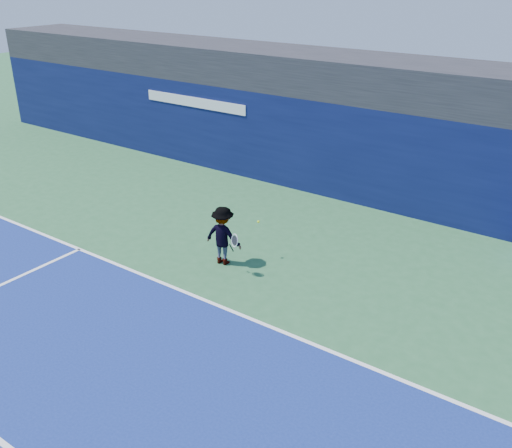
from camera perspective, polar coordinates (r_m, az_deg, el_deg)
The scene contains 6 objects.
ground at distance 10.66m, azimuth -12.88°, elevation -15.68°, with size 80.00×80.00×0.00m, color #2A5D35.
baseline at distance 12.37m, azimuth -2.54°, elevation -8.65°, with size 24.00×0.10×0.01m, color white.
stadium_band at distance 18.10m, azimuth 14.48°, elevation 13.65°, with size 36.00×3.00×1.20m, color black.
back_wall_assembly at distance 17.69m, azimuth 12.53°, elevation 6.57°, with size 36.00×1.03×3.00m.
tennis_player at distance 13.93m, azimuth -3.31°, elevation -1.17°, with size 1.24×0.71×1.49m.
tennis_ball at distance 14.05m, azimuth 0.24°, elevation 0.23°, with size 0.07×0.07×0.07m.
Camera 1 is at (6.46, -5.11, 6.76)m, focal length 40.00 mm.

